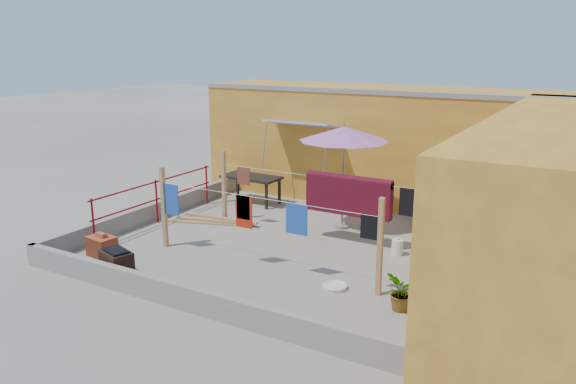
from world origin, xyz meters
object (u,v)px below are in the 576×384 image
object	(u,v)px
patio_umbrella	(344,134)
plant_back_a	(423,216)
green_hose	(447,246)
brick_stack	(102,246)
water_jug_a	(460,241)
outdoor_table	(251,179)
white_basin	(335,286)
water_jug_b	(397,247)
brazier	(117,264)

from	to	relation	value
patio_umbrella	plant_back_a	xyz separation A→B (m)	(1.77, 0.81, -1.95)
green_hose	plant_back_a	size ratio (longest dim) A/B	0.81
brick_stack	water_jug_a	world-z (taller)	brick_stack
outdoor_table	plant_back_a	bearing A→B (deg)	0.67
patio_umbrella	water_jug_a	world-z (taller)	patio_umbrella
green_hose	patio_umbrella	bearing A→B (deg)	176.55
water_jug_a	white_basin	bearing A→B (deg)	-113.98
green_hose	plant_back_a	bearing A→B (deg)	131.57
water_jug_b	green_hose	size ratio (longest dim) A/B	0.69
brazier	plant_back_a	xyz separation A→B (m)	(4.19, 5.78, 0.06)
water_jug_a	water_jug_b	xyz separation A→B (m)	(-1.05, -1.09, 0.01)
brick_stack	brazier	world-z (taller)	brazier
water_jug_b	outdoor_table	bearing A→B (deg)	159.39
brazier	patio_umbrella	bearing A→B (deg)	64.07
plant_back_a	brick_stack	bearing A→B (deg)	-136.37
water_jug_b	plant_back_a	size ratio (longest dim) A/B	0.56
water_jug_a	plant_back_a	size ratio (longest dim) A/B	0.52
patio_umbrella	outdoor_table	bearing A→B (deg)	166.60
water_jug_a	water_jug_b	distance (m)	1.52
brick_stack	brazier	size ratio (longest dim) A/B	0.85
patio_umbrella	green_hose	world-z (taller)	patio_umbrella
water_jug_b	brick_stack	bearing A→B (deg)	-149.47
patio_umbrella	water_jug_a	size ratio (longest dim) A/B	7.18
water_jug_a	green_hose	xyz separation A→B (m)	(-0.24, -0.13, -0.12)
brick_stack	water_jug_b	distance (m)	6.26
white_basin	green_hose	bearing A→B (deg)	68.75
outdoor_table	green_hose	bearing A→B (deg)	-8.94
white_basin	water_jug_b	xyz separation A→B (m)	(0.41, 2.20, 0.13)
patio_umbrella	brazier	xyz separation A→B (m)	(-2.42, -4.97, -2.01)
brick_stack	water_jug_b	size ratio (longest dim) A/B	1.63
patio_umbrella	brick_stack	xyz separation A→B (m)	(-3.58, -4.30, -2.08)
brazier	white_basin	bearing A→B (deg)	23.44
white_basin	brazier	bearing A→B (deg)	-156.56
brazier	white_basin	size ratio (longest dim) A/B	1.61
outdoor_table	water_jug_b	size ratio (longest dim) A/B	4.34
white_basin	plant_back_a	size ratio (longest dim) A/B	0.67
green_hose	water_jug_b	bearing A→B (deg)	-130.50
plant_back_a	water_jug_a	bearing A→B (deg)	-37.33
green_hose	brazier	bearing A→B (deg)	-136.34
brazier	water_jug_b	bearing A→B (deg)	42.37
outdoor_table	water_jug_a	world-z (taller)	outdoor_table
outdoor_table	brazier	xyz separation A→B (m)	(0.73, -5.72, -0.42)
outdoor_table	brazier	size ratio (longest dim) A/B	2.25
brazier	water_jug_a	bearing A→B (deg)	43.13
patio_umbrella	water_jug_b	world-z (taller)	patio_umbrella
brazier	water_jug_b	distance (m)	5.73
outdoor_table	brick_stack	bearing A→B (deg)	-94.90
white_basin	water_jug_b	bearing A→B (deg)	79.41
outdoor_table	brick_stack	size ratio (longest dim) A/B	2.66
brazier	brick_stack	bearing A→B (deg)	149.76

